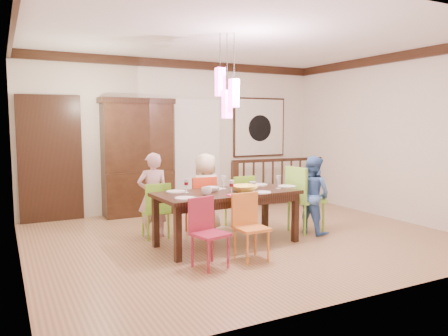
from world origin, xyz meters
name	(u,v)px	position (x,y,z in m)	size (l,w,h in m)	color
floor	(243,237)	(0.00, 0.00, 0.00)	(6.00, 6.00, 0.00)	#906245
ceiling	(244,38)	(0.00, 0.00, 2.90)	(6.00, 6.00, 0.00)	white
wall_back	(180,135)	(0.00, 2.50, 1.45)	(6.00, 6.00, 0.00)	beige
wall_left	(15,145)	(-3.00, 0.00, 1.45)	(5.00, 5.00, 0.00)	beige
wall_right	(390,137)	(3.00, 0.00, 1.45)	(5.00, 5.00, 0.00)	beige
crown_molding	(244,44)	(0.00, 0.00, 2.82)	(6.00, 5.00, 0.16)	black
panel_door	(50,161)	(-2.40, 2.45, 1.05)	(1.04, 0.07, 2.24)	black
white_doorway	(197,155)	(0.35, 2.46, 1.05)	(0.97, 0.05, 2.22)	silver
painting	(259,127)	(1.80, 2.46, 1.60)	(1.25, 0.06, 1.25)	black
pendant_cluster	(227,93)	(-0.38, -0.22, 2.11)	(0.27, 0.21, 1.14)	#FF4CBC
dining_table	(227,198)	(-0.38, -0.22, 0.66)	(2.03, 0.99, 0.75)	black
chair_far_left	(155,206)	(-1.16, 0.58, 0.48)	(0.39, 0.39, 0.83)	#72B928
chair_far_mid	(200,200)	(-0.45, 0.57, 0.51)	(0.40, 0.40, 0.88)	red
chair_far_right	(239,197)	(0.26, 0.59, 0.49)	(0.39, 0.39, 0.86)	#72AF22
chair_near_left	(210,228)	(-1.01, -1.00, 0.47)	(0.45, 0.45, 0.82)	maroon
chair_near_mid	(252,223)	(-0.43, -0.98, 0.47)	(0.38, 0.38, 0.82)	orange
chair_end_right	(306,194)	(1.04, -0.16, 0.59)	(0.49, 0.49, 1.03)	#7EC33D
china_hutch	(138,157)	(-0.92, 2.30, 1.08)	(1.35, 0.46, 2.14)	black
balustrade	(282,180)	(2.05, 1.95, 0.50)	(2.30, 0.24, 0.96)	black
person_far_left	(153,195)	(-1.18, 0.63, 0.63)	(0.46, 0.30, 1.26)	#D5A2AA
person_far_mid	(206,192)	(-0.31, 0.62, 0.61)	(0.60, 0.39, 1.23)	beige
person_end_right	(313,195)	(1.08, -0.26, 0.60)	(0.58, 0.45, 1.20)	#416FB8
serving_bowl	(244,188)	(-0.17, -0.33, 0.79)	(0.36, 0.36, 0.09)	yellow
small_bowl	(212,189)	(-0.57, -0.14, 0.78)	(0.21, 0.21, 0.07)	white
cup_left	(207,191)	(-0.76, -0.37, 0.80)	(0.14, 0.14, 0.11)	silver
cup_right	(253,185)	(0.12, -0.08, 0.80)	(0.10, 0.10, 0.09)	silver
plate_far_left	(176,192)	(-1.03, 0.06, 0.76)	(0.26, 0.26, 0.01)	white
plate_far_mid	(214,189)	(-0.46, 0.05, 0.76)	(0.26, 0.26, 0.01)	white
plate_far_right	(259,185)	(0.34, 0.11, 0.76)	(0.26, 0.26, 0.01)	white
plate_near_left	(185,198)	(-1.12, -0.49, 0.76)	(0.26, 0.26, 0.01)	white
plate_near_mid	(261,192)	(-0.02, -0.54, 0.76)	(0.26, 0.26, 0.01)	white
plate_end_right	(287,186)	(0.62, -0.23, 0.76)	(0.26, 0.26, 0.01)	white
wine_glass_a	(186,186)	(-0.92, -0.05, 0.84)	(0.08, 0.08, 0.19)	#590C19
wine_glass_b	(224,182)	(-0.31, 0.02, 0.84)	(0.08, 0.08, 0.19)	silver
wine_glass_c	(232,187)	(-0.44, -0.46, 0.84)	(0.08, 0.08, 0.19)	#590C19
wine_glass_d	(278,182)	(0.40, -0.33, 0.84)	(0.08, 0.08, 0.19)	silver
napkin	(234,195)	(-0.45, -0.56, 0.76)	(0.18, 0.14, 0.01)	#D83359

